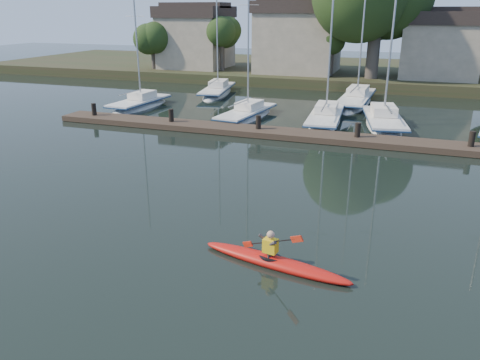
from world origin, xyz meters
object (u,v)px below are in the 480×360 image
(dock, at_px, (306,135))
(sailboat_3, at_px, (383,129))
(sailboat_6, at_px, (356,106))
(kayak, at_px, (274,260))
(sailboat_5, at_px, (218,96))
(sailboat_2, at_px, (325,125))
(sailboat_0, at_px, (140,110))
(sailboat_1, at_px, (246,120))

(dock, xyz_separation_m, sailboat_3, (4.20, 4.95, -0.41))
(dock, relative_size, sailboat_6, 2.00)
(kayak, xyz_separation_m, sailboat_6, (-0.58, 27.61, -0.39))
(sailboat_5, height_order, sailboat_6, sailboat_6)
(dock, height_order, sailboat_6, sailboat_6)
(kayak, distance_m, sailboat_2, 19.90)
(kayak, height_order, sailboat_6, sailboat_6)
(sailboat_0, distance_m, sailboat_5, 8.66)
(sailboat_0, bearing_deg, dock, -15.98)
(sailboat_6, bearing_deg, sailboat_2, -96.88)
(sailboat_0, relative_size, sailboat_5, 0.81)
(kayak, bearing_deg, sailboat_0, 140.25)
(sailboat_5, bearing_deg, sailboat_3, -37.63)
(dock, bearing_deg, sailboat_6, 82.86)
(sailboat_1, distance_m, sailboat_6, 10.77)
(sailboat_5, distance_m, sailboat_6, 12.61)
(kayak, distance_m, sailboat_3, 20.04)
(dock, bearing_deg, kayak, -81.78)
(dock, bearing_deg, sailboat_2, 85.91)
(sailboat_1, xyz_separation_m, sailboat_5, (-5.81, 8.84, -0.01))
(dock, xyz_separation_m, sailboat_5, (-11.02, 13.10, -0.39))
(sailboat_0, xyz_separation_m, sailboat_1, (9.26, -0.89, 0.02))
(dock, relative_size, sailboat_5, 2.30)
(sailboat_0, bearing_deg, sailboat_1, -1.88)
(sailboat_0, height_order, sailboat_1, sailboat_1)
(kayak, bearing_deg, dock, 108.91)
(kayak, relative_size, sailboat_3, 0.35)
(sailboat_0, distance_m, sailboat_1, 9.31)
(dock, bearing_deg, sailboat_1, 140.71)
(sailboat_0, xyz_separation_m, sailboat_2, (14.82, -0.32, 0.01))
(sailboat_3, height_order, sailboat_5, sailboat_5)
(sailboat_3, distance_m, sailboat_5, 17.26)
(dock, height_order, sailboat_1, sailboat_1)
(sailboat_1, relative_size, sailboat_2, 0.88)
(kayak, height_order, dock, kayak)
(sailboat_0, xyz_separation_m, sailboat_6, (16.05, 7.47, -0.00))
(sailboat_2, bearing_deg, sailboat_6, 77.22)
(sailboat_1, xyz_separation_m, sailboat_2, (5.55, 0.57, -0.01))
(sailboat_0, bearing_deg, kayak, -46.83)
(dock, relative_size, sailboat_1, 2.58)
(sailboat_0, distance_m, sailboat_6, 17.71)
(sailboat_0, bearing_deg, sailboat_6, 28.57)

